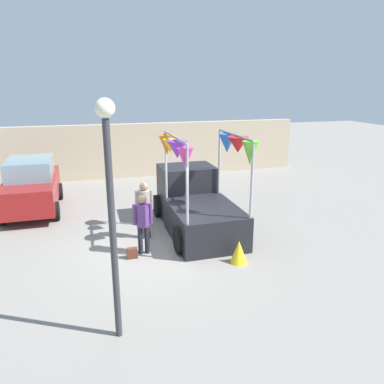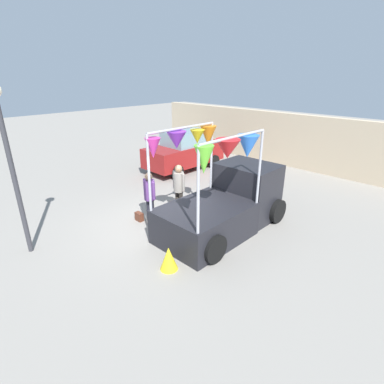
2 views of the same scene
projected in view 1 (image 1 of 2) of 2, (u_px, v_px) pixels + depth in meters
name	position (u px, v px, depth m)	size (l,w,h in m)	color
ground_plane	(158.00, 250.00, 10.41)	(60.00, 60.00, 0.00)	gray
vendor_truck	(195.00, 200.00, 11.83)	(2.53, 4.08, 3.10)	black
parked_car	(32.00, 185.00, 13.40)	(1.88, 4.00, 1.88)	maroon
person_customer	(143.00, 219.00, 9.93)	(0.53, 0.34, 1.66)	black
person_vendor	(144.00, 205.00, 10.94)	(0.53, 0.34, 1.72)	#2D2823
handbag	(132.00, 253.00, 9.90)	(0.28, 0.16, 0.28)	#592D1E
street_lamp	(110.00, 192.00, 6.14)	(0.32, 0.32, 4.26)	#333338
brick_boundary_wall	(122.00, 151.00, 18.12)	(18.00, 0.36, 2.60)	tan
folded_kite_bundle_sunflower	(239.00, 252.00, 9.60)	(0.44, 0.44, 0.60)	yellow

